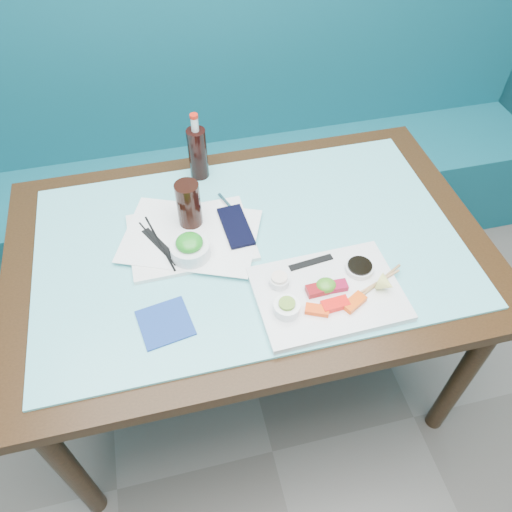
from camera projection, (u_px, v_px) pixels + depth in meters
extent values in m
cube|color=#0E515E|center=(214.00, 203.00, 2.35)|extent=(3.00, 0.55, 0.45)
cube|color=#0E515E|center=(198.00, 87.00, 2.13)|extent=(3.00, 0.12, 0.95)
cube|color=black|center=(249.00, 250.00, 1.47)|extent=(1.40, 0.90, 0.04)
cylinder|color=black|center=(69.00, 468.00, 1.43)|extent=(0.06, 0.06, 0.71)
cylinder|color=black|center=(462.00, 376.00, 1.62)|extent=(0.06, 0.06, 0.71)
cylinder|color=black|center=(70.00, 273.00, 1.90)|extent=(0.06, 0.06, 0.71)
cylinder|color=black|center=(374.00, 220.00, 2.09)|extent=(0.06, 0.06, 0.71)
cube|color=#63C1C6|center=(249.00, 244.00, 1.46)|extent=(1.22, 0.76, 0.01)
cube|color=white|center=(328.00, 294.00, 1.32)|extent=(0.39, 0.28, 0.02)
cube|color=#FF420A|center=(317.00, 310.00, 1.27)|extent=(0.07, 0.05, 0.01)
cube|color=red|center=(335.00, 304.00, 1.28)|extent=(0.07, 0.04, 0.02)
cube|color=#FE4F0A|center=(354.00, 302.00, 1.28)|extent=(0.07, 0.06, 0.02)
cube|color=maroon|center=(317.00, 290.00, 1.31)|extent=(0.06, 0.04, 0.02)
cube|color=maroon|center=(337.00, 286.00, 1.31)|extent=(0.05, 0.03, 0.02)
ellipsoid|color=#3F8A1F|center=(326.00, 285.00, 1.31)|extent=(0.06, 0.05, 0.03)
cylinder|color=white|center=(287.00, 308.00, 1.26)|extent=(0.08, 0.08, 0.03)
cylinder|color=olive|center=(287.00, 303.00, 1.25)|extent=(0.05, 0.05, 0.01)
cylinder|color=white|center=(279.00, 281.00, 1.32)|extent=(0.06, 0.06, 0.02)
cylinder|color=#F3DBC7|center=(279.00, 277.00, 1.31)|extent=(0.05, 0.05, 0.01)
cylinder|color=white|center=(359.00, 268.00, 1.36)|extent=(0.10, 0.10, 0.02)
cylinder|color=black|center=(360.00, 266.00, 1.35)|extent=(0.07, 0.07, 0.01)
cone|color=#F7F675|center=(386.00, 284.00, 1.30)|extent=(0.06, 0.06, 0.05)
cube|color=black|center=(311.00, 262.00, 1.38)|extent=(0.13, 0.03, 0.00)
cylinder|color=tan|center=(370.00, 287.00, 1.32)|extent=(0.20, 0.08, 0.01)
cylinder|color=#9E784A|center=(373.00, 286.00, 1.32)|extent=(0.20, 0.11, 0.01)
cube|color=white|center=(191.00, 237.00, 1.46)|extent=(0.36, 0.27, 0.01)
cube|color=white|center=(191.00, 235.00, 1.45)|extent=(0.46, 0.40, 0.00)
cylinder|color=silver|center=(190.00, 250.00, 1.39)|extent=(0.13, 0.13, 0.04)
ellipsoid|color=#1E831E|center=(189.00, 243.00, 1.37)|extent=(0.10, 0.10, 0.04)
cylinder|color=black|center=(189.00, 204.00, 1.44)|extent=(0.08, 0.08, 0.15)
cube|color=black|center=(236.00, 226.00, 1.47)|extent=(0.08, 0.17, 0.01)
cylinder|color=silver|center=(227.00, 203.00, 1.54)|extent=(0.04, 0.09, 0.01)
cylinder|color=black|center=(157.00, 243.00, 1.43)|extent=(0.09, 0.19, 0.01)
cylinder|color=black|center=(160.00, 243.00, 1.43)|extent=(0.07, 0.23, 0.01)
cube|color=black|center=(158.00, 243.00, 1.43)|extent=(0.09, 0.14, 0.00)
cylinder|color=black|center=(198.00, 154.00, 1.59)|extent=(0.07, 0.07, 0.17)
cylinder|color=silver|center=(195.00, 124.00, 1.51)|extent=(0.03, 0.03, 0.05)
cylinder|color=red|center=(194.00, 116.00, 1.49)|extent=(0.03, 0.03, 0.01)
cube|color=navy|center=(165.00, 323.00, 1.27)|extent=(0.15, 0.15, 0.01)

